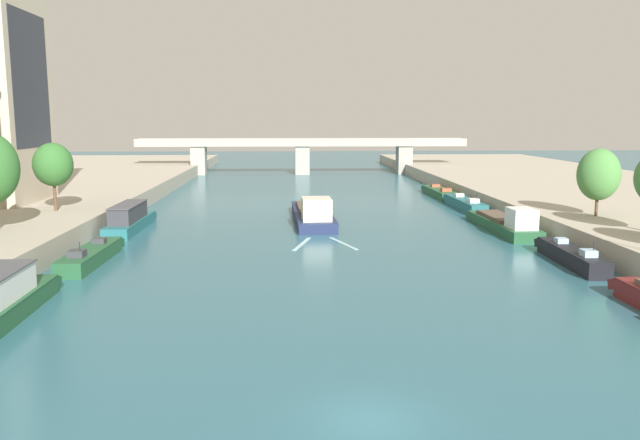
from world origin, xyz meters
The scene contains 13 objects.
ground_plane centered at (0.00, 0.00, 0.00)m, with size 400.00×400.00×0.00m, color #2D6070.
quay_right centered at (38.39, 55.00, 1.01)m, with size 36.00×170.00×2.02m, color #B2A893.
barge_midriver centered at (-0.27, 45.60, 0.92)m, with size 4.36×18.52×3.19m.
wake_behind_barge centered at (0.10, 33.46, 0.01)m, with size 5.60×5.97×0.03m.
moored_boat_left_upstream centered at (-17.87, 26.82, 0.60)m, with size 2.25×11.20×2.23m.
moored_boat_left_second centered at (-18.46, 41.41, 1.11)m, with size 2.55×12.93×2.67m.
moored_boat_right_upstream centered at (18.35, 24.58, 0.65)m, with size 2.09×10.95×2.33m.
moored_boat_right_gap_after centered at (18.10, 38.65, 0.85)m, with size 3.11×14.85×2.87m.
moored_boat_right_midway centered at (18.52, 54.48, 0.66)m, with size 2.24×12.72×2.36m.
moored_boat_right_near centered at (18.60, 67.84, 0.56)m, with size 2.63×12.85×2.16m.
tree_left_end_of_row centered at (-25.43, 41.13, 6.50)m, with size 3.73×3.73×6.57m.
tree_right_third centered at (25.39, 35.23, 5.83)m, with size 3.81×3.81×6.18m.
bridge_far centered at (0.00, 105.86, 4.55)m, with size 64.77×4.40×7.07m.
Camera 1 is at (-2.90, -21.66, 10.79)m, focal length 36.00 mm.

